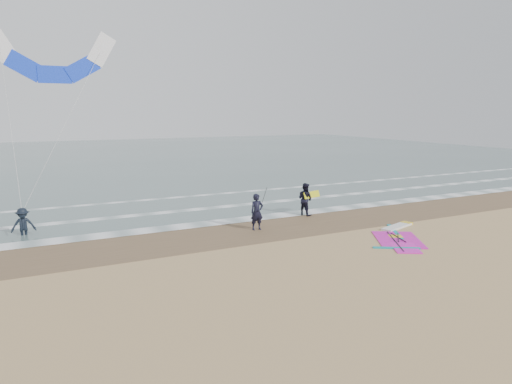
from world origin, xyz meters
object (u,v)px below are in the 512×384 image
person_walking (305,199)px  surf_kite (54,61)px  person_standing (257,212)px  windsurf_rig (399,236)px  person_wading (23,219)px

person_walking → surf_kite: bearing=47.2°
person_standing → windsurf_rig: bearing=-34.0°
person_walking → surf_kite: 16.06m
surf_kite → windsurf_rig: bearing=-37.8°
person_walking → person_wading: 15.29m
person_walking → windsurf_rig: bearing=174.3°
person_walking → surf_kite: size_ratio=0.21×
person_wading → person_standing: bearing=-20.5°
person_standing → person_walking: person_walking is taller
windsurf_rig → person_walking: size_ratio=2.55×
surf_kite → person_wading: bearing=-126.3°
person_standing → person_wading: bearing=162.1°
windsurf_rig → surf_kite: surf_kite is taller
person_walking → surf_kite: surf_kite is taller
windsurf_rig → person_wading: (-16.76, 8.45, 0.85)m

